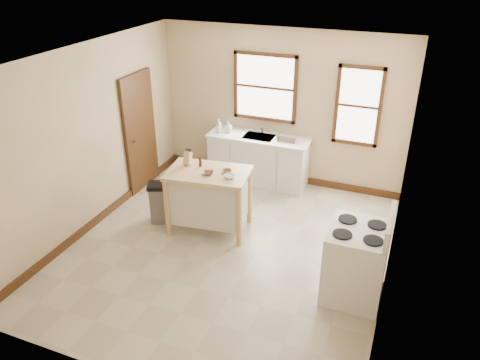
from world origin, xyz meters
name	(u,v)px	position (x,y,z in m)	size (l,w,h in m)	color
floor	(227,248)	(0.00, 0.00, 0.00)	(5.00, 5.00, 0.00)	#BAAF94
ceiling	(224,58)	(0.00, 0.00, 2.80)	(5.00, 5.00, 0.00)	white
wall_back	(281,108)	(0.00, 2.50, 1.40)	(4.50, 0.04, 2.80)	#D4AC8B
wall_left	(88,140)	(-2.25, 0.00, 1.40)	(0.04, 5.00, 2.80)	#D4AC8B
wall_right	(400,192)	(2.25, 0.00, 1.40)	(0.04, 5.00, 2.80)	#D4AC8B
window_main	(265,87)	(-0.30, 2.48, 1.75)	(1.17, 0.06, 1.22)	#3A1E0F
window_side	(358,106)	(1.35, 2.48, 1.60)	(0.77, 0.06, 1.37)	#3A1E0F
door_left	(140,132)	(-2.21, 1.30, 1.05)	(0.06, 0.90, 2.10)	#3A1E0F
baseboard_back	(277,176)	(0.00, 2.47, 0.06)	(4.50, 0.04, 0.12)	#3A1E0F
baseboard_left	(102,216)	(-2.22, 0.00, 0.06)	(0.04, 5.00, 0.12)	#3A1E0F
sink_counter	(258,160)	(-0.30, 2.20, 0.46)	(1.86, 0.62, 0.92)	silver
faucet	(262,127)	(-0.30, 2.38, 1.03)	(0.03, 0.03, 0.22)	silver
soap_bottle_a	(219,126)	(-1.04, 2.11, 1.05)	(0.10, 0.10, 0.26)	#B2B2B2
soap_bottle_b	(229,127)	(-0.89, 2.19, 1.02)	(0.09, 0.09, 0.21)	#B2B2B2
dish_rack	(288,139)	(0.25, 2.19, 0.97)	(0.37, 0.28, 0.09)	silver
kitchen_island	(209,201)	(-0.47, 0.41, 0.50)	(1.22, 0.78, 1.00)	#FBCE93
knife_block	(188,159)	(-0.86, 0.51, 1.10)	(0.10, 0.10, 0.20)	tan
pepper_grinder	(200,162)	(-0.66, 0.54, 1.07)	(0.04, 0.04, 0.15)	#3D1D10
bowl_a	(208,173)	(-0.43, 0.33, 1.02)	(0.16, 0.16, 0.04)	brown
bowl_b	(227,171)	(-0.20, 0.49, 1.02)	(0.14, 0.14, 0.04)	brown
bowl_c	(229,176)	(-0.09, 0.33, 1.02)	(0.16, 0.16, 0.05)	white
trash_bin	(160,203)	(-1.29, 0.32, 0.34)	(0.35, 0.29, 0.67)	slate
gas_stove	(357,254)	(1.88, -0.31, 0.62)	(0.78, 0.79, 1.24)	silver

